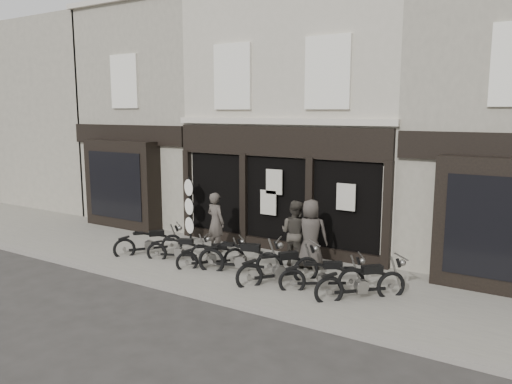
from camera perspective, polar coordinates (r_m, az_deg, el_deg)
The scene contains 17 objects.
ground_plane at distance 13.21m, azimuth -4.18°, elevation -10.01°, with size 90.00×90.00×0.00m, color #2D2B28.
pavement at distance 13.89m, azimuth -1.96°, elevation -8.76°, with size 30.00×4.20×0.12m, color slate.
kerb at distance 12.27m, azimuth -7.72°, elevation -11.29°, with size 30.00×0.25×0.13m, color gray.
central_building at distance 17.61m, azimuth 7.34°, elevation 8.29°, with size 7.30×6.22×8.34m.
neighbour_left at distance 21.06m, azimuth -8.76°, elevation 8.29°, with size 5.60×6.73×8.34m.
filler_left at distance 27.16m, azimuth -21.85°, elevation 8.06°, with size 11.00×6.00×8.20m, color #9E9785.
motorcycle_0 at distance 15.35m, azimuth -12.10°, elevation -5.92°, with size 1.47×1.75×0.99m.
motorcycle_1 at distance 14.57m, azimuth -8.76°, elevation -6.75°, with size 1.79×1.00×0.91m.
motorcycle_2 at distance 13.83m, azimuth -5.07°, elevation -7.54°, with size 1.48×1.55×0.92m.
motorcycle_3 at distance 13.27m, azimuth -1.71°, elevation -7.88°, with size 2.26×1.04×1.12m.
motorcycle_4 at distance 12.57m, azimuth 2.67°, elevation -8.97°, with size 1.58×1.89×1.07m.
motorcycle_5 at distance 12.17m, azimuth 7.66°, elevation -9.81°, with size 1.83×1.36×0.99m.
motorcycle_6 at distance 11.80m, azimuth 11.98°, elevation -10.41°, with size 1.75×1.75×1.06m.
man_left at distance 15.16m, azimuth -4.63°, elevation -3.45°, with size 0.66×0.43×1.82m, color #47403B.
man_centre at distance 13.82m, azimuth 4.50°, elevation -4.69°, with size 0.89×0.69×1.82m, color #3A362F.
man_right at distance 13.60m, azimuth 6.26°, elevation -4.78°, with size 0.93×0.60×1.90m, color #3B3631.
advert_sign_post at distance 16.51m, azimuth -7.60°, elevation -2.24°, with size 0.52×0.35×2.23m.
Camera 1 is at (7.44, -10.01, 4.35)m, focal length 35.00 mm.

